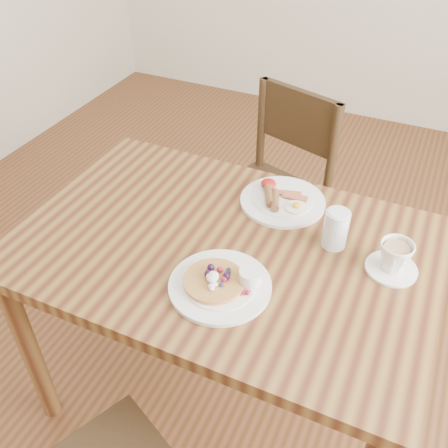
% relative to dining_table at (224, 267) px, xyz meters
% --- Properties ---
extents(ground, '(5.00, 5.00, 0.00)m').
position_rel_dining_table_xyz_m(ground, '(0.00, 0.00, -0.65)').
color(ground, '#523217').
rests_on(ground, ground).
extents(dining_table, '(1.20, 0.80, 0.75)m').
position_rel_dining_table_xyz_m(dining_table, '(0.00, 0.00, 0.00)').
color(dining_table, brown).
rests_on(dining_table, ground).
extents(chair_far, '(0.53, 0.53, 0.88)m').
position_rel_dining_table_xyz_m(chair_far, '(-0.08, 0.68, -0.16)').
color(chair_far, '#311F12').
rests_on(chair_far, ground).
extents(pancake_plate, '(0.27, 0.27, 0.06)m').
position_rel_dining_table_xyz_m(pancake_plate, '(0.07, -0.16, 0.11)').
color(pancake_plate, white).
rests_on(pancake_plate, dining_table).
extents(breakfast_plate, '(0.27, 0.27, 0.04)m').
position_rel_dining_table_xyz_m(breakfast_plate, '(0.08, 0.25, 0.11)').
color(breakfast_plate, white).
rests_on(breakfast_plate, dining_table).
extents(teacup_saucer, '(0.14, 0.14, 0.09)m').
position_rel_dining_table_xyz_m(teacup_saucer, '(0.46, 0.09, 0.14)').
color(teacup_saucer, white).
rests_on(teacup_saucer, dining_table).
extents(water_glass, '(0.07, 0.07, 0.12)m').
position_rel_dining_table_xyz_m(water_glass, '(0.29, 0.12, 0.16)').
color(water_glass, silver).
rests_on(water_glass, dining_table).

